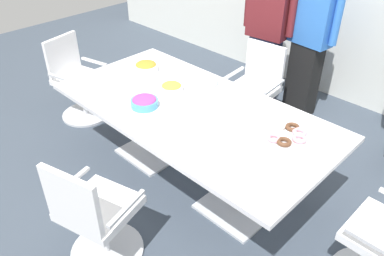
{
  "coord_description": "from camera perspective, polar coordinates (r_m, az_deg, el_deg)",
  "views": [
    {
      "loc": [
        1.92,
        -1.94,
        2.39
      ],
      "look_at": [
        0.0,
        0.0,
        0.55
      ],
      "focal_mm": 36.11,
      "sensor_mm": 36.0,
      "label": 1
    }
  ],
  "objects": [
    {
      "name": "snack_bowl_candy_mix",
      "position": [
        3.21,
        -7.04,
        3.89
      ],
      "size": [
        0.23,
        0.23,
        0.09
      ],
      "color": "#4C9EC6",
      "rests_on": "conference_table"
    },
    {
      "name": "ground_plane",
      "position": [
        3.63,
        0.0,
        -7.28
      ],
      "size": [
        10.0,
        10.0,
        0.01
      ],
      "primitive_type": "cube",
      "color": "#3D4754"
    },
    {
      "name": "snack_bowl_chips_yellow",
      "position": [
        3.41,
        -3.03,
        5.99
      ],
      "size": [
        0.2,
        0.2,
        0.08
      ],
      "color": "white",
      "rests_on": "conference_table"
    },
    {
      "name": "office_chair_1",
      "position": [
        2.78,
        -14.07,
        -12.82
      ],
      "size": [
        0.66,
        0.66,
        0.91
      ],
      "rotation": [
        0.0,
        0.0,
        0.27
      ],
      "color": "silver",
      "rests_on": "ground"
    },
    {
      "name": "person_standing_1",
      "position": [
        4.37,
        17.11,
        12.83
      ],
      "size": [
        0.62,
        0.27,
        1.76
      ],
      "rotation": [
        0.0,
        0.0,
        -3.25
      ],
      "color": "black",
      "rests_on": "ground"
    },
    {
      "name": "office_chair_3",
      "position": [
        4.18,
        9.24,
        5.16
      ],
      "size": [
        0.59,
        0.59,
        0.91
      ],
      "rotation": [
        0.0,
        0.0,
        -3.05
      ],
      "color": "silver",
      "rests_on": "ground"
    },
    {
      "name": "donut_platter",
      "position": [
        2.91,
        13.61,
        -0.89
      ],
      "size": [
        0.32,
        0.32,
        0.04
      ],
      "color": "white",
      "rests_on": "conference_table"
    },
    {
      "name": "conference_table",
      "position": [
        3.25,
        0.0,
        1.1
      ],
      "size": [
        2.4,
        1.2,
        0.75
      ],
      "color": "silver",
      "rests_on": "ground"
    },
    {
      "name": "snack_bowl_chips_orange",
      "position": [
        3.81,
        -6.81,
        9.0
      ],
      "size": [
        0.23,
        0.23,
        0.1
      ],
      "color": "white",
      "rests_on": "conference_table"
    },
    {
      "name": "office_chair_0",
      "position": [
        4.51,
        -16.57,
        6.43
      ],
      "size": [
        0.65,
        0.65,
        0.91
      ],
      "rotation": [
        0.0,
        0.0,
        -1.34
      ],
      "color": "silver",
      "rests_on": "ground"
    },
    {
      "name": "plate_stack",
      "position": [
        3.54,
        2.13,
        6.77
      ],
      "size": [
        0.21,
        0.21,
        0.05
      ],
      "color": "white",
      "rests_on": "conference_table"
    },
    {
      "name": "napkin_pile",
      "position": [
        2.98,
        1.72,
        1.37
      ],
      "size": [
        0.2,
        0.2,
        0.07
      ],
      "primitive_type": "cube",
      "color": "white",
      "rests_on": "conference_table"
    },
    {
      "name": "person_standing_0",
      "position": [
        4.47,
        11.07,
        14.08
      ],
      "size": [
        0.61,
        0.26,
        1.75
      ],
      "rotation": [
        0.0,
        0.0,
        -3.04
      ],
      "color": "#232842",
      "rests_on": "ground"
    }
  ]
}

